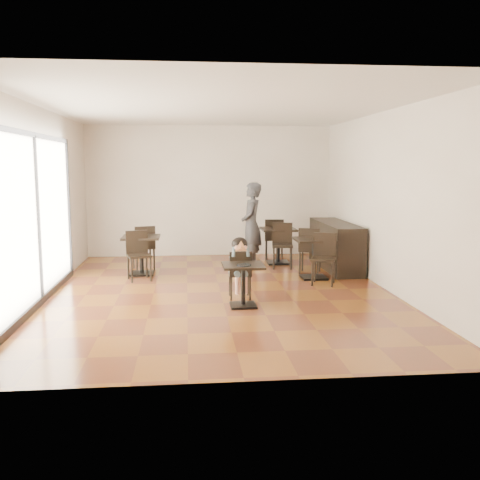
{
  "coord_description": "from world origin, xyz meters",
  "views": [
    {
      "loc": [
        -0.58,
        -9.26,
        2.22
      ],
      "look_at": [
        0.3,
        -0.52,
        1.0
      ],
      "focal_mm": 40.0,
      "sensor_mm": 36.0,
      "label": 1
    }
  ],
  "objects": [
    {
      "name": "chair_left_b",
      "position": [
        -1.51,
        1.14,
        0.48
      ],
      "size": [
        0.54,
        0.54,
        0.96
      ],
      "primitive_type": null,
      "rotation": [
        0.0,
        0.0,
        0.29
      ],
      "color": "black",
      "rests_on": "floor"
    },
    {
      "name": "child",
      "position": [
        0.3,
        -0.47,
        0.52
      ],
      "size": [
        0.37,
        0.52,
        1.03
      ],
      "primitive_type": null,
      "color": "slate",
      "rests_on": "child_chair"
    },
    {
      "name": "storefront_window",
      "position": [
        -2.97,
        -0.5,
        1.4
      ],
      "size": [
        0.04,
        4.5,
        2.6
      ],
      "primitive_type": "cube",
      "color": "white",
      "rests_on": "floor"
    },
    {
      "name": "wall_front",
      "position": [
        0.0,
        -4.0,
        1.6
      ],
      "size": [
        6.0,
        0.01,
        3.2
      ],
      "primitive_type": "cube",
      "color": "silver",
      "rests_on": "floor"
    },
    {
      "name": "cafe_table_mid",
      "position": [
        1.92,
        0.96,
        0.4
      ],
      "size": [
        0.97,
        0.97,
        0.8
      ],
      "primitive_type": null,
      "rotation": [
        0.0,
        0.0,
        -0.36
      ],
      "color": "black",
      "rests_on": "floor"
    },
    {
      "name": "floor",
      "position": [
        0.0,
        0.0,
        0.0
      ],
      "size": [
        6.0,
        8.0,
        0.01
      ],
      "primitive_type": "cube",
      "color": "brown",
      "rests_on": "ground"
    },
    {
      "name": "chair_left_a",
      "position": [
        -1.51,
        2.24,
        0.48
      ],
      "size": [
        0.54,
        0.54,
        0.96
      ],
      "primitive_type": null,
      "rotation": [
        0.0,
        0.0,
        3.43
      ],
      "color": "black",
      "rests_on": "floor"
    },
    {
      "name": "child_chair",
      "position": [
        0.3,
        -0.47,
        0.41
      ],
      "size": [
        0.37,
        0.37,
        0.82
      ],
      "primitive_type": null,
      "rotation": [
        0.0,
        0.0,
        3.14
      ],
      "color": "black",
      "rests_on": "floor"
    },
    {
      "name": "wall_left",
      "position": [
        -3.0,
        0.0,
        1.6
      ],
      "size": [
        0.01,
        8.0,
        3.2
      ],
      "primitive_type": "cube",
      "color": "silver",
      "rests_on": "floor"
    },
    {
      "name": "ceiling",
      "position": [
        0.0,
        0.0,
        3.2
      ],
      "size": [
        6.0,
        8.0,
        0.01
      ],
      "primitive_type": "cube",
      "color": "silver",
      "rests_on": "floor"
    },
    {
      "name": "chair_mid_a",
      "position": [
        1.97,
        1.51,
        0.48
      ],
      "size": [
        0.56,
        0.56,
        0.96
      ],
      "primitive_type": null,
      "rotation": [
        0.0,
        0.0,
        2.78
      ],
      "color": "black",
      "rests_on": "floor"
    },
    {
      "name": "pizza_slice",
      "position": [
        0.3,
        -0.66,
        0.89
      ],
      "size": [
        0.24,
        0.18,
        0.06
      ],
      "primitive_type": null,
      "color": "tan",
      "rests_on": "child"
    },
    {
      "name": "cafe_table_left",
      "position": [
        -1.51,
        1.69,
        0.4
      ],
      "size": [
        0.94,
        0.94,
        0.8
      ],
      "primitive_type": null,
      "rotation": [
        0.0,
        0.0,
        0.29
      ],
      "color": "black",
      "rests_on": "floor"
    },
    {
      "name": "chair_back_b",
      "position": [
        1.49,
        2.11,
        0.49
      ],
      "size": [
        0.5,
        0.5,
        0.98
      ],
      "primitive_type": null,
      "rotation": [
        0.0,
        0.0,
        -0.16
      ],
      "color": "black",
      "rests_on": "floor"
    },
    {
      "name": "plate",
      "position": [
        0.3,
        -1.12,
        0.69
      ],
      "size": [
        0.23,
        0.23,
        0.01
      ],
      "primitive_type": "cylinder",
      "color": "black",
      "rests_on": "child_table"
    },
    {
      "name": "chair_back_a",
      "position": [
        1.49,
        3.21,
        0.49
      ],
      "size": [
        0.5,
        0.5,
        0.98
      ],
      "primitive_type": null,
      "rotation": [
        0.0,
        0.0,
        2.99
      ],
      "color": "black",
      "rests_on": "floor"
    },
    {
      "name": "wall_back",
      "position": [
        0.0,
        4.0,
        1.6
      ],
      "size": [
        6.0,
        0.01,
        3.2
      ],
      "primitive_type": "cube",
      "color": "silver",
      "rests_on": "floor"
    },
    {
      "name": "adult_patron",
      "position": [
        0.84,
        2.36,
        0.93
      ],
      "size": [
        0.55,
        0.74,
        1.86
      ],
      "primitive_type": "imported",
      "rotation": [
        0.0,
        0.0,
        -1.73
      ],
      "color": "#38383D",
      "rests_on": "floor"
    },
    {
      "name": "chair_mid_b",
      "position": [
        1.97,
        0.41,
        0.48
      ],
      "size": [
        0.56,
        0.56,
        0.96
      ],
      "primitive_type": null,
      "rotation": [
        0.0,
        0.0,
        -0.36
      ],
      "color": "black",
      "rests_on": "floor"
    },
    {
      "name": "service_counter",
      "position": [
        2.65,
        2.0,
        0.5
      ],
      "size": [
        0.6,
        2.4,
        1.0
      ],
      "primitive_type": "cube",
      "color": "black",
      "rests_on": "floor"
    },
    {
      "name": "cafe_table_back",
      "position": [
        1.49,
        2.66,
        0.41
      ],
      "size": [
        0.88,
        0.88,
        0.81
      ],
      "primitive_type": null,
      "rotation": [
        0.0,
        0.0,
        -0.16
      ],
      "color": "black",
      "rests_on": "floor"
    },
    {
      "name": "wall_right",
      "position": [
        3.0,
        0.0,
        1.6
      ],
      "size": [
        0.01,
        8.0,
        3.2
      ],
      "primitive_type": "cube",
      "color": "silver",
      "rests_on": "floor"
    },
    {
      "name": "child_table",
      "position": [
        0.3,
        -1.02,
        0.34
      ],
      "size": [
        0.64,
        0.64,
        0.68
      ],
      "primitive_type": null,
      "color": "black",
      "rests_on": "floor"
    }
  ]
}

